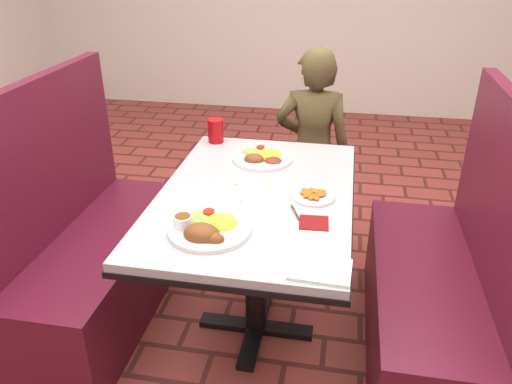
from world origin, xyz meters
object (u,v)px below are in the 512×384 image
(dining_table, at_px, (256,212))
(booth_bench_left, at_px, (94,256))
(red_tumbler, at_px, (216,131))
(far_dinner_plate, at_px, (263,155))
(diner_person, at_px, (312,151))
(booth_bench_right, at_px, (437,294))
(plantain_plate, at_px, (313,195))
(near_dinner_plate, at_px, (207,224))

(dining_table, relative_size, booth_bench_left, 1.01)
(dining_table, distance_m, red_tumbler, 0.64)
(booth_bench_left, bearing_deg, far_dinner_plate, 23.99)
(diner_person, distance_m, red_tumbler, 0.63)
(far_dinner_plate, bearing_deg, diner_person, 69.11)
(booth_bench_right, relative_size, plantain_plate, 6.82)
(near_dinner_plate, xyz_separation_m, far_dinner_plate, (0.08, 0.69, -0.01))
(dining_table, height_order, plantain_plate, plantain_plate)
(red_tumbler, bearing_deg, booth_bench_right, -25.60)
(plantain_plate, bearing_deg, near_dinner_plate, -136.19)
(dining_table, xyz_separation_m, plantain_plate, (0.24, -0.01, 0.11))
(booth_bench_right, xyz_separation_m, near_dinner_plate, (-0.91, -0.35, 0.45))
(near_dinner_plate, height_order, far_dinner_plate, near_dinner_plate)
(booth_bench_left, distance_m, red_tumbler, 0.87)
(diner_person, bearing_deg, far_dinner_plate, 69.58)
(dining_table, xyz_separation_m, diner_person, (0.17, 0.87, -0.06))
(booth_bench_right, bearing_deg, diner_person, 125.77)
(dining_table, xyz_separation_m, booth_bench_left, (-0.80, 0.00, -0.32))
(near_dinner_plate, relative_size, plantain_plate, 1.70)
(far_dinner_plate, bearing_deg, near_dinner_plate, -96.83)
(booth_bench_right, bearing_deg, red_tumbler, 154.40)
(dining_table, relative_size, near_dinner_plate, 4.04)
(diner_person, xyz_separation_m, far_dinner_plate, (-0.20, -0.53, 0.18))
(booth_bench_left, bearing_deg, red_tumbler, 47.51)
(booth_bench_left, xyz_separation_m, near_dinner_plate, (0.68, -0.35, 0.45))
(near_dinner_plate, bearing_deg, booth_bench_left, 153.11)
(dining_table, height_order, diner_person, diner_person)
(near_dinner_plate, relative_size, red_tumbler, 2.46)
(booth_bench_left, bearing_deg, plantain_plate, -0.39)
(dining_table, distance_m, booth_bench_right, 0.86)
(dining_table, bearing_deg, near_dinner_plate, -108.16)
(booth_bench_right, xyz_separation_m, far_dinner_plate, (-0.83, 0.34, 0.45))
(far_dinner_plate, bearing_deg, booth_bench_left, -156.01)
(booth_bench_left, height_order, near_dinner_plate, booth_bench_left)
(booth_bench_right, bearing_deg, plantain_plate, -179.27)
(plantain_plate, height_order, red_tumbler, red_tumbler)
(far_dinner_plate, xyz_separation_m, plantain_plate, (0.27, -0.35, -0.01))
(dining_table, bearing_deg, plantain_plate, -1.68)
(booth_bench_right, distance_m, red_tumbler, 1.32)
(booth_bench_left, relative_size, plantain_plate, 6.82)
(booth_bench_left, distance_m, diner_person, 1.33)
(booth_bench_right, relative_size, diner_person, 1.00)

